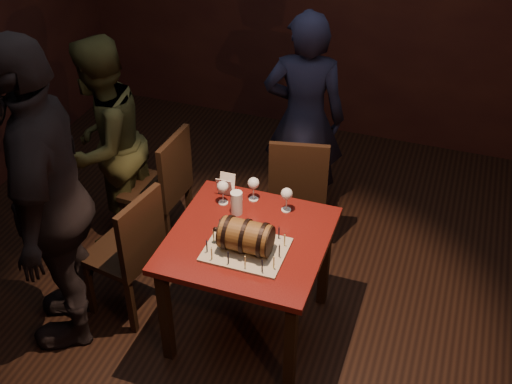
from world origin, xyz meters
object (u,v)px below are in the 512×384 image
wine_glass_left (223,188)px  person_left_front (50,200)px  pint_of_ale (237,203)px  pub_table (249,251)px  chair_back (298,187)px  person_back (304,119)px  wine_glass_right (287,195)px  barrel_cake (246,236)px  wine_glass_mid (253,184)px  chair_left_front (131,249)px  person_left_rear (104,145)px  chair_left_rear (164,185)px

wine_glass_left → person_left_front: size_ratio=0.08×
pint_of_ale → pub_table: bearing=-53.0°
chair_back → person_back: size_ratio=0.57×
wine_glass_left → person_left_front: (-0.80, -0.58, 0.12)m
wine_glass_right → person_back: person_back is taller
barrel_cake → pub_table: bearing=103.0°
pub_table → wine_glass_right: 0.41m
pub_table → wine_glass_mid: size_ratio=5.59×
wine_glass_mid → person_back: (0.05, 0.96, -0.05)m
barrel_cake → wine_glass_right: size_ratio=2.12×
chair_left_front → chair_back: bearing=51.1°
chair_left_front → person_back: size_ratio=0.57×
chair_back → person_back: person_back is taller
chair_back → person_left_front: size_ratio=0.47×
wine_glass_mid → wine_glass_right: size_ratio=1.00×
person_left_rear → barrel_cake: bearing=68.2°
wine_glass_right → pint_of_ale: size_ratio=1.07×
wine_glass_right → person_left_front: (-1.19, -0.64, 0.12)m
person_left_rear → person_left_front: bearing=19.4°
pub_table → wine_glass_left: (-0.26, 0.26, 0.23)m
wine_glass_right → person_left_rear: size_ratio=0.10×
barrel_cake → person_left_rear: 1.47m
pub_table → chair_left_rear: (-0.85, 0.60, -0.12)m
person_left_rear → chair_back: bearing=109.4°
wine_glass_right → person_left_front: size_ratio=0.08×
wine_glass_mid → pint_of_ale: (-0.05, -0.16, -0.04)m
pub_table → pint_of_ale: 0.30m
wine_glass_right → chair_back: 0.67m
wine_glass_left → person_back: bearing=78.4°
pint_of_ale → wine_glass_right: bearing=24.0°
wine_glass_mid → chair_left_front: 0.85m
chair_left_rear → person_back: bearing=41.4°
pub_table → wine_glass_left: bearing=135.2°
pub_table → chair_back: bearing=86.7°
wine_glass_mid → chair_left_rear: 0.86m
wine_glass_mid → chair_left_rear: (-0.75, 0.25, -0.34)m
person_left_front → wine_glass_left: bearing=101.9°
wine_glass_left → wine_glass_right: bearing=8.6°
barrel_cake → chair_left_rear: barrel_cake is taller
pint_of_ale → chair_left_rear: 0.86m
wine_glass_left → chair_left_rear: size_ratio=0.17×
pub_table → person_left_rear: person_left_rear is taller
chair_back → pint_of_ale: bearing=-105.6°
person_left_front → chair_left_rear: bearing=142.8°
person_back → person_left_front: (-1.02, -1.63, 0.17)m
wine_glass_right → wine_glass_left: bearing=-171.4°
pint_of_ale → chair_left_rear: (-0.70, 0.41, -0.30)m
wine_glass_right → person_left_rear: (-1.41, 0.26, -0.09)m
pub_table → wine_glass_left: 0.43m
barrel_cake → pint_of_ale: size_ratio=2.28×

